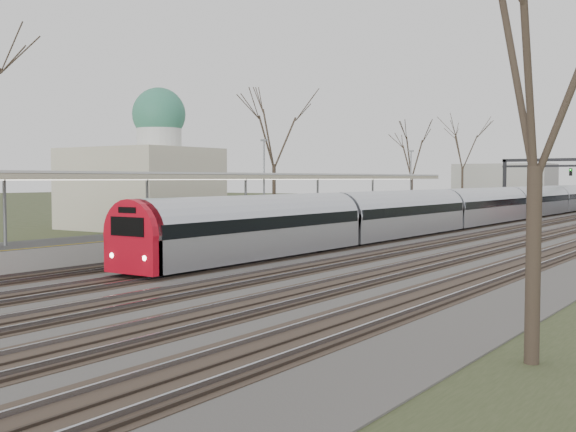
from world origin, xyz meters
The scene contains 7 objects.
track_bed centered at (0.26, 55.00, 0.06)m, with size 24.00×160.00×0.22m.
platform centered at (-9.05, 37.50, 0.50)m, with size 3.50×69.00×1.00m, color #9E9B93.
canopy centered at (-9.05, 32.99, 3.93)m, with size 4.10×50.00×3.11m.
dome_building centered at (-21.71, 38.00, 3.72)m, with size 10.00×8.00×10.30m.
tree_west_far centered at (-17.00, 48.00, 8.02)m, with size 5.50×5.50×11.33m.
tree_east_near centered at (13.00, 15.00, 6.55)m, with size 4.50×4.50×9.27m.
train_near centered at (-2.50, 63.48, 1.48)m, with size 2.62×90.21×3.05m.
Camera 1 is at (17.08, 0.34, 3.80)m, focal length 45.00 mm.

